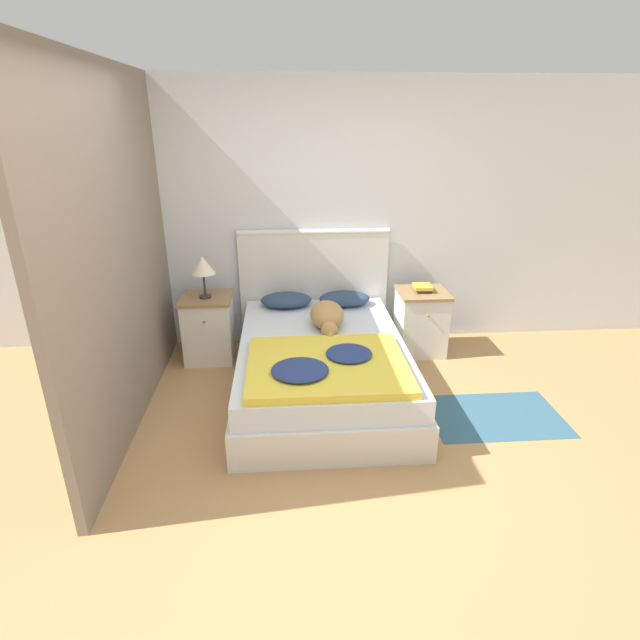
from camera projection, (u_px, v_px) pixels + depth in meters
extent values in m
plane|color=tan|center=(321.00, 467.00, 3.36)|extent=(16.00, 16.00, 0.00)
cube|color=silver|center=(305.00, 218.00, 4.84)|extent=(9.00, 0.06, 2.55)
cube|color=gray|center=(128.00, 247.00, 3.75)|extent=(0.06, 3.10, 2.55)
cube|color=silver|center=(322.00, 376.00, 4.24)|extent=(1.40, 2.06, 0.28)
cube|color=silver|center=(322.00, 351.00, 4.15)|extent=(1.34, 2.00, 0.19)
cube|color=silver|center=(314.00, 288.00, 5.05)|extent=(1.48, 0.04, 1.15)
cylinder|color=silver|center=(314.00, 232.00, 4.83)|extent=(1.48, 0.06, 0.06)
cube|color=silver|center=(209.00, 329.00, 4.77)|extent=(0.45, 0.44, 0.60)
cube|color=#937047|center=(206.00, 298.00, 4.65)|extent=(0.47, 0.46, 0.03)
sphere|color=#937047|center=(204.00, 322.00, 4.50)|extent=(0.02, 0.02, 0.02)
cube|color=silver|center=(420.00, 323.00, 4.91)|extent=(0.45, 0.44, 0.60)
cube|color=#937047|center=(423.00, 293.00, 4.79)|extent=(0.47, 0.46, 0.03)
sphere|color=#937047|center=(428.00, 316.00, 4.63)|extent=(0.02, 0.02, 0.02)
ellipsoid|color=navy|center=(286.00, 300.00, 4.83)|extent=(0.49, 0.32, 0.13)
ellipsoid|color=navy|center=(345.00, 299.00, 4.86)|extent=(0.49, 0.32, 0.13)
cube|color=yellow|center=(327.00, 366.00, 3.64)|extent=(1.15, 0.96, 0.06)
ellipsoid|color=navy|center=(300.00, 370.00, 3.48)|extent=(0.40, 0.39, 0.05)
ellipsoid|color=navy|center=(349.00, 353.00, 3.72)|extent=(0.35, 0.34, 0.05)
ellipsoid|color=tan|center=(327.00, 315.00, 4.35)|extent=(0.30, 0.44, 0.22)
sphere|color=tan|center=(329.00, 330.00, 4.14)|extent=(0.15, 0.15, 0.15)
ellipsoid|color=tan|center=(330.00, 334.00, 4.08)|extent=(0.07, 0.08, 0.06)
cone|color=tan|center=(325.00, 324.00, 4.12)|extent=(0.05, 0.05, 0.05)
cone|color=tan|center=(334.00, 324.00, 4.13)|extent=(0.05, 0.05, 0.05)
ellipsoid|color=tan|center=(330.00, 313.00, 4.55)|extent=(0.15, 0.20, 0.08)
cube|color=#232328|center=(423.00, 289.00, 4.79)|extent=(0.13, 0.20, 0.03)
cube|color=gold|center=(422.00, 287.00, 4.77)|extent=(0.18, 0.19, 0.03)
cylinder|color=#2D2D33|center=(205.00, 297.00, 4.61)|extent=(0.11, 0.11, 0.02)
cylinder|color=#2D2D33|center=(204.00, 285.00, 4.57)|extent=(0.02, 0.02, 0.21)
cone|color=beige|center=(203.00, 265.00, 4.50)|extent=(0.22, 0.22, 0.16)
cube|color=#335B70|center=(495.00, 416.00, 3.93)|extent=(1.03, 0.67, 0.00)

